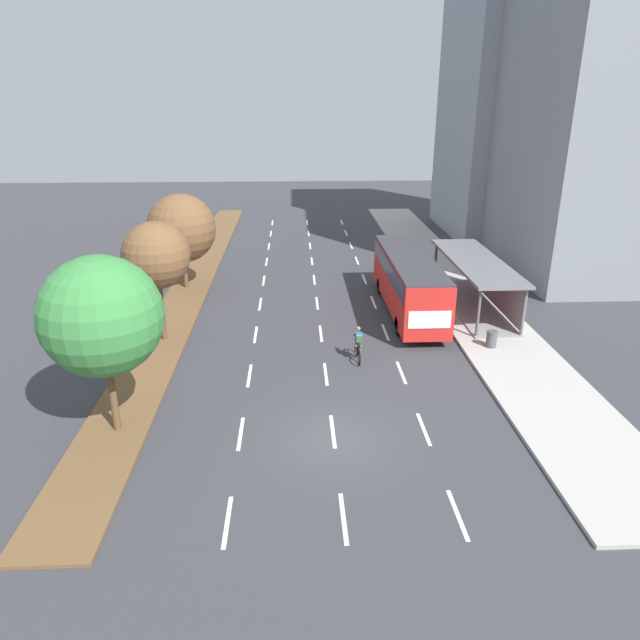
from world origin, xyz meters
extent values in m
plane|color=#38383D|center=(0.00, 0.00, 0.00)|extent=(140.00, 140.00, 0.00)
cube|color=brown|center=(-8.30, 20.00, 0.06)|extent=(2.60, 52.00, 0.12)
cube|color=#ADAAA3|center=(9.25, 20.00, 0.07)|extent=(4.50, 52.00, 0.15)
cube|color=white|center=(-3.50, -4.34, 0.00)|extent=(0.14, 2.32, 0.01)
cube|color=white|center=(-3.50, 0.54, 0.00)|extent=(0.14, 2.32, 0.01)
cube|color=white|center=(-3.50, 5.43, 0.00)|extent=(0.14, 2.32, 0.01)
cube|color=white|center=(-3.50, 10.31, 0.00)|extent=(0.14, 2.32, 0.01)
cube|color=white|center=(-3.50, 15.20, 0.00)|extent=(0.14, 2.32, 0.01)
cube|color=white|center=(-3.50, 20.08, 0.00)|extent=(0.14, 2.32, 0.01)
cube|color=white|center=(-3.50, 24.97, 0.00)|extent=(0.14, 2.32, 0.01)
cube|color=white|center=(-3.50, 29.85, 0.00)|extent=(0.14, 2.32, 0.01)
cube|color=white|center=(-3.50, 34.74, 0.00)|extent=(0.14, 2.32, 0.01)
cube|color=white|center=(-3.50, 39.62, 0.00)|extent=(0.14, 2.32, 0.01)
cube|color=white|center=(0.00, -4.34, 0.00)|extent=(0.14, 2.32, 0.01)
cube|color=white|center=(0.00, 0.54, 0.00)|extent=(0.14, 2.32, 0.01)
cube|color=white|center=(0.00, 5.43, 0.00)|extent=(0.14, 2.32, 0.01)
cube|color=white|center=(0.00, 10.31, 0.00)|extent=(0.14, 2.32, 0.01)
cube|color=white|center=(0.00, 15.20, 0.00)|extent=(0.14, 2.32, 0.01)
cube|color=white|center=(0.00, 20.08, 0.00)|extent=(0.14, 2.32, 0.01)
cube|color=white|center=(0.00, 24.97, 0.00)|extent=(0.14, 2.32, 0.01)
cube|color=white|center=(0.00, 29.85, 0.00)|extent=(0.14, 2.32, 0.01)
cube|color=white|center=(0.00, 34.74, 0.00)|extent=(0.14, 2.32, 0.01)
cube|color=white|center=(0.00, 39.62, 0.00)|extent=(0.14, 2.32, 0.01)
cube|color=white|center=(3.50, -4.34, 0.00)|extent=(0.14, 2.32, 0.01)
cube|color=white|center=(3.50, 0.54, 0.00)|extent=(0.14, 2.32, 0.01)
cube|color=white|center=(3.50, 5.43, 0.00)|extent=(0.14, 2.32, 0.01)
cube|color=white|center=(3.50, 10.31, 0.00)|extent=(0.14, 2.32, 0.01)
cube|color=white|center=(3.50, 15.20, 0.00)|extent=(0.14, 2.32, 0.01)
cube|color=white|center=(3.50, 20.08, 0.00)|extent=(0.14, 2.32, 0.01)
cube|color=white|center=(3.50, 24.97, 0.00)|extent=(0.14, 2.32, 0.01)
cube|color=white|center=(3.50, 29.85, 0.00)|extent=(0.14, 2.32, 0.01)
cube|color=white|center=(3.50, 34.74, 0.00)|extent=(0.14, 2.32, 0.01)
cube|color=white|center=(3.50, 39.62, 0.00)|extent=(0.14, 2.32, 0.01)
cube|color=gray|center=(9.25, 13.85, 0.20)|extent=(2.60, 10.08, 0.10)
cylinder|color=#56565B|center=(8.07, 9.06, 1.55)|extent=(0.16, 0.16, 2.60)
cylinder|color=#56565B|center=(8.07, 18.64, 1.55)|extent=(0.16, 0.16, 2.60)
cylinder|color=#56565B|center=(10.43, 9.06, 1.55)|extent=(0.16, 0.16, 2.60)
cylinder|color=#56565B|center=(10.43, 18.64, 1.55)|extent=(0.16, 0.16, 2.60)
cube|color=gray|center=(10.49, 13.85, 1.55)|extent=(0.10, 9.58, 2.34)
cube|color=slate|center=(9.25, 13.85, 2.93)|extent=(2.90, 10.48, 0.16)
cube|color=red|center=(5.25, 13.45, 1.85)|extent=(2.50, 11.20, 2.80)
cube|color=#2D3D4C|center=(5.25, 13.45, 2.70)|extent=(2.54, 10.30, 0.90)
cube|color=#333338|center=(5.25, 13.45, 3.31)|extent=(2.45, 10.98, 0.12)
cube|color=#2D3D4C|center=(5.25, 19.07, 2.20)|extent=(2.25, 0.06, 1.54)
cube|color=white|center=(5.25, 7.83, 1.65)|extent=(2.12, 0.04, 0.90)
cylinder|color=black|center=(4.15, 16.93, 0.50)|extent=(0.30, 1.00, 1.00)
cylinder|color=black|center=(6.35, 16.93, 0.50)|extent=(0.30, 1.00, 1.00)
cylinder|color=black|center=(4.15, 9.98, 0.50)|extent=(0.30, 1.00, 1.00)
cylinder|color=black|center=(6.35, 9.98, 0.50)|extent=(0.30, 1.00, 1.00)
torus|color=black|center=(1.64, 7.41, 0.36)|extent=(0.06, 0.72, 0.72)
torus|color=black|center=(1.64, 6.31, 0.36)|extent=(0.06, 0.72, 0.72)
cylinder|color=black|center=(1.64, 6.86, 0.64)|extent=(0.05, 0.94, 0.05)
cylinder|color=black|center=(1.64, 6.76, 0.46)|extent=(0.05, 0.57, 0.42)
cylinder|color=black|center=(1.64, 6.66, 0.66)|extent=(0.04, 0.04, 0.40)
cube|color=black|center=(1.64, 6.66, 0.86)|extent=(0.12, 0.24, 0.06)
cylinder|color=black|center=(1.64, 7.36, 0.91)|extent=(0.46, 0.04, 0.04)
cube|color=#234CA8|center=(1.64, 6.84, 1.19)|extent=(0.30, 0.36, 0.59)
cube|color=#4C893D|center=(1.64, 6.68, 1.21)|extent=(0.26, 0.26, 0.42)
sphere|color=#9E7051|center=(1.64, 6.96, 1.61)|extent=(0.20, 0.20, 0.20)
cylinder|color=brown|center=(1.52, 6.81, 0.79)|extent=(0.12, 0.42, 0.25)
cylinder|color=brown|center=(1.52, 6.98, 0.53)|extent=(0.10, 0.17, 0.41)
cylinder|color=brown|center=(1.76, 6.81, 0.79)|extent=(0.12, 0.42, 0.25)
cylinder|color=brown|center=(1.76, 6.98, 0.53)|extent=(0.10, 0.17, 0.41)
cylinder|color=#234CA8|center=(1.47, 7.06, 1.24)|extent=(0.09, 0.47, 0.28)
cylinder|color=#234CA8|center=(1.81, 7.06, 1.24)|extent=(0.09, 0.47, 0.28)
cylinder|color=brown|center=(-8.18, 0.90, 1.59)|extent=(0.28, 0.28, 2.94)
sphere|color=#38843D|center=(-8.18, 0.90, 4.69)|extent=(4.35, 4.35, 4.35)
cylinder|color=brown|center=(-8.18, 9.70, 1.72)|extent=(0.28, 0.28, 3.20)
sphere|color=brown|center=(-8.18, 9.70, 4.58)|extent=(3.37, 3.37, 3.37)
cylinder|color=brown|center=(-8.53, 18.49, 1.26)|extent=(0.28, 0.28, 2.28)
sphere|color=brown|center=(-8.53, 18.49, 4.04)|extent=(4.37, 4.37, 4.37)
cylinder|color=#4C4C51|center=(8.45, 7.81, 0.57)|extent=(0.52, 0.52, 0.85)
cube|color=gray|center=(18.33, 22.38, 12.35)|extent=(8.39, 15.38, 24.71)
cube|color=#8E939E|center=(18.37, 34.84, 12.58)|extent=(11.07, 13.06, 25.15)
camera|label=1|loc=(-1.36, -18.52, 11.95)|focal=32.60mm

